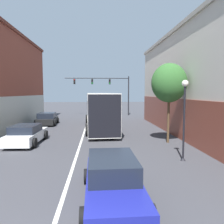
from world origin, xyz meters
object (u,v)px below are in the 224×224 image
(parked_car_left_mid, at_px, (27,134))
(hatchback_foreground, at_px, (113,180))
(bus, at_px, (100,109))
(street_lamp, at_px, (184,113))
(street_tree_near, at_px, (169,83))
(parked_car_left_near, at_px, (47,119))
(traffic_signal_gantry, at_px, (106,86))

(parked_car_left_mid, bearing_deg, hatchback_foreground, -145.20)
(bus, height_order, hatchback_foreground, bus)
(bus, xyz_separation_m, street_lamp, (4.20, -10.54, 0.57))
(hatchback_foreground, bearing_deg, street_tree_near, -30.53)
(parked_car_left_near, distance_m, traffic_signal_gantry, 12.51)
(hatchback_foreground, height_order, street_tree_near, street_tree_near)
(hatchback_foreground, distance_m, street_lamp, 5.83)
(parked_car_left_near, height_order, street_lamp, street_lamp)
(parked_car_left_mid, bearing_deg, parked_car_left_near, 5.82)
(hatchback_foreground, xyz_separation_m, street_tree_near, (4.50, 7.93, 3.55))
(parked_car_left_mid, distance_m, street_lamp, 10.54)
(parked_car_left_mid, relative_size, street_lamp, 1.05)
(hatchback_foreground, height_order, traffic_signal_gantry, traffic_signal_gantry)
(hatchback_foreground, xyz_separation_m, traffic_signal_gantry, (0.96, 26.91, 3.93))
(bus, relative_size, parked_car_left_mid, 2.74)
(parked_car_left_near, distance_m, street_lamp, 16.84)
(street_tree_near, bearing_deg, traffic_signal_gantry, 100.55)
(parked_car_left_near, relative_size, parked_car_left_mid, 0.89)
(parked_car_left_mid, relative_size, traffic_signal_gantry, 0.44)
(parked_car_left_mid, distance_m, street_tree_near, 10.52)
(parked_car_left_mid, bearing_deg, bus, -38.53)
(street_lamp, bearing_deg, traffic_signal_gantry, 97.40)
(parked_car_left_near, xyz_separation_m, street_tree_near, (10.50, -9.36, 3.55))
(street_lamp, bearing_deg, parked_car_left_mid, 154.35)
(bus, height_order, traffic_signal_gantry, traffic_signal_gantry)
(parked_car_left_mid, bearing_deg, street_lamp, -113.75)
(parked_car_left_mid, xyz_separation_m, street_lamp, (9.35, -4.49, 1.88))
(street_tree_near, bearing_deg, bus, 126.30)
(hatchback_foreground, relative_size, traffic_signal_gantry, 0.47)
(hatchback_foreground, xyz_separation_m, parked_car_left_mid, (-5.40, 8.34, -0.01))
(bus, distance_m, parked_car_left_near, 6.59)
(parked_car_left_mid, bearing_deg, traffic_signal_gantry, -16.99)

